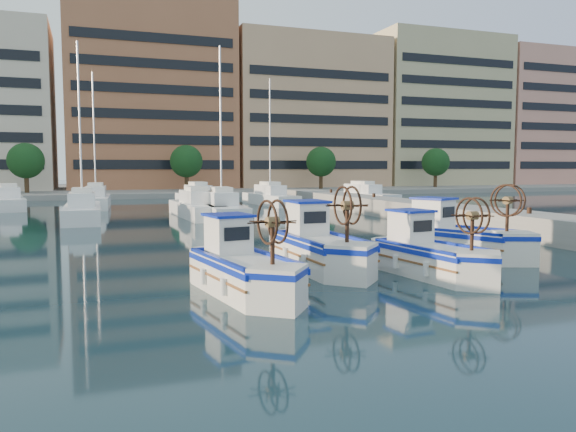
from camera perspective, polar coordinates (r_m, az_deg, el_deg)
The scene contains 8 objects.
ground at distance 18.00m, azimuth 5.46°, elevation -6.20°, with size 300.00×300.00×0.00m, color #193543.
quay at distance 31.69m, azimuth 20.80°, elevation -0.56°, with size 3.00×60.00×1.20m, color gray.
waterfront at distance 83.09m, azimuth -8.07°, elevation 10.20°, with size 180.00×40.00×25.60m.
yacht_marina at distance 44.09m, azimuth -13.95°, elevation 1.00°, with size 38.44×22.82×11.50m.
fishing_boat_a at distance 15.59m, azimuth -4.64°, elevation -5.16°, with size 2.36×4.45×2.71m.
fishing_boat_b at distance 19.15m, azimuth 3.25°, elevation -3.07°, with size 2.04×4.72×2.92m.
fishing_boat_c at distance 18.58m, azimuth 14.20°, elevation -3.72°, with size 2.19×4.31×2.63m.
fishing_boat_d at distance 22.75m, azimuth 16.81°, elevation -2.02°, with size 3.48×4.79×2.89m.
Camera 1 is at (-7.52, -15.98, 3.49)m, focal length 35.00 mm.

